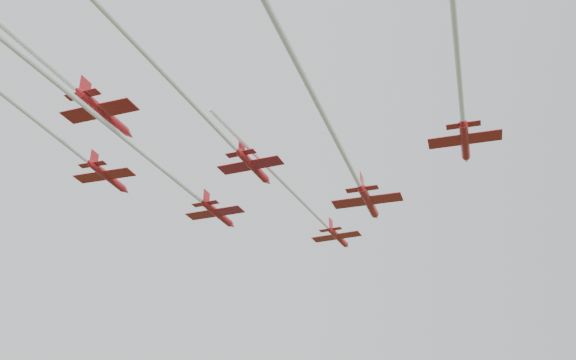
{
  "coord_description": "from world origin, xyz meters",
  "views": [
    {
      "loc": [
        -8.26,
        -76.94,
        20.5
      ],
      "look_at": [
        -1.97,
        -1.18,
        57.58
      ],
      "focal_mm": 40.0,
      "sensor_mm": 36.0,
      "label": 1
    }
  ],
  "objects": [
    {
      "name": "jet_row2_left",
      "position": [
        -19.59,
        -9.06,
        56.37
      ],
      "size": [
        31.26,
        61.86,
        2.51
      ],
      "rotation": [
        0.0,
        0.0,
        -0.45
      ],
      "color": "red"
    },
    {
      "name": "jet_row3_right",
      "position": [
        13.9,
        -23.54,
        56.43
      ],
      "size": [
        17.32,
        39.77,
        2.44
      ],
      "rotation": [
        0.0,
        0.0,
        -0.37
      ],
      "color": "red"
    },
    {
      "name": "jet_row2_right",
      "position": [
        4.87,
        -8.21,
        56.8
      ],
      "size": [
        23.52,
        51.05,
        2.88
      ],
      "rotation": [
        0.0,
        0.0,
        -0.39
      ],
      "color": "red"
    },
    {
      "name": "jet_row3_left",
      "position": [
        -28.79,
        -9.31,
        57.26
      ],
      "size": [
        17.86,
        39.77,
        2.38
      ],
      "rotation": [
        0.0,
        0.0,
        -0.38
      ],
      "color": "red"
    },
    {
      "name": "jet_lead",
      "position": [
        2.97,
        11.65,
        58.54
      ],
      "size": [
        24.13,
        43.3,
        2.42
      ],
      "rotation": [
        0.0,
        0.0,
        -0.49
      ],
      "color": "red"
    },
    {
      "name": "jet_row3_mid",
      "position": [
        -12.36,
        -16.79,
        57.34
      ],
      "size": [
        24.87,
        48.09,
        2.47
      ],
      "rotation": [
        0.0,
        0.0,
        -0.45
      ],
      "color": "red"
    },
    {
      "name": "jet_row4_left",
      "position": [
        -29.04,
        -29.83,
        57.09
      ],
      "size": [
        25.49,
        52.04,
        2.53
      ],
      "rotation": [
        0.0,
        0.0,
        -0.43
      ],
      "color": "red"
    }
  ]
}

